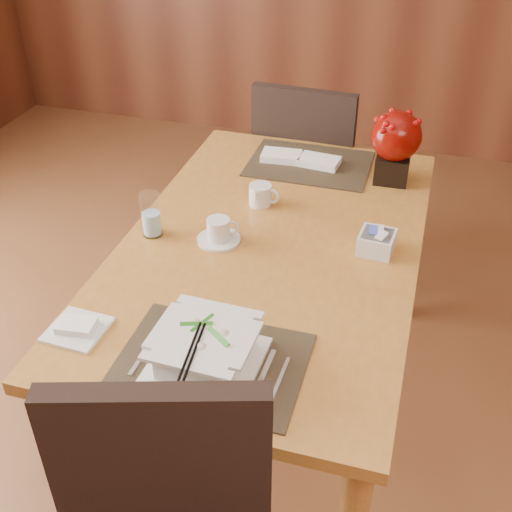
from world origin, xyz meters
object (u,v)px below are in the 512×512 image
(coffee_cup, at_px, (218,232))
(sugar_caddy, at_px, (377,242))
(far_chair, at_px, (308,172))
(soup_setting, at_px, (205,350))
(water_glass, at_px, (151,215))
(berry_decor, at_px, (395,143))
(creamer_jug, at_px, (260,195))
(bread_plate, at_px, (77,330))
(dining_table, at_px, (271,267))

(coffee_cup, relative_size, sugar_caddy, 1.31)
(far_chair, bearing_deg, soup_setting, 95.26)
(soup_setting, height_order, water_glass, water_glass)
(water_glass, bearing_deg, berry_decor, 40.21)
(water_glass, bearing_deg, sugar_caddy, 8.68)
(soup_setting, relative_size, creamer_jug, 2.69)
(creamer_jug, height_order, sugar_caddy, creamer_jug)
(water_glass, bearing_deg, soup_setting, -54.42)
(sugar_caddy, relative_size, far_chair, 0.11)
(soup_setting, distance_m, sugar_caddy, 0.69)
(bread_plate, bearing_deg, sugar_caddy, 40.25)
(dining_table, distance_m, sugar_caddy, 0.34)
(bread_plate, bearing_deg, water_glass, 90.00)
(creamer_jug, xyz_separation_m, berry_decor, (0.41, 0.30, 0.11))
(dining_table, height_order, coffee_cup, coffee_cup)
(far_chair, bearing_deg, bread_plate, 81.04)
(soup_setting, xyz_separation_m, berry_decor, (0.32, 1.08, 0.10))
(soup_setting, bearing_deg, bread_plate, 177.77)
(coffee_cup, xyz_separation_m, bread_plate, (-0.21, -0.50, -0.03))
(bread_plate, bearing_deg, soup_setting, -4.26)
(bread_plate, bearing_deg, creamer_jug, 70.14)
(dining_table, bearing_deg, soup_setting, -91.02)
(creamer_jug, height_order, far_chair, far_chair)
(bread_plate, bearing_deg, berry_decor, 57.14)
(berry_decor, height_order, far_chair, berry_decor)
(water_glass, distance_m, bread_plate, 0.48)
(creamer_jug, relative_size, berry_decor, 0.38)
(dining_table, bearing_deg, coffee_cup, -166.66)
(soup_setting, height_order, coffee_cup, soup_setting)
(far_chair, bearing_deg, creamer_jug, 90.69)
(dining_table, xyz_separation_m, sugar_caddy, (0.32, 0.04, 0.13))
(sugar_caddy, relative_size, bread_plate, 0.73)
(bread_plate, bearing_deg, far_chair, 78.26)
(sugar_caddy, xyz_separation_m, far_chair, (-0.39, 0.85, -0.24))
(dining_table, height_order, berry_decor, berry_decor)
(berry_decor, bearing_deg, coffee_cup, -130.32)
(soup_setting, xyz_separation_m, creamer_jug, (-0.09, 0.78, -0.02))
(dining_table, bearing_deg, far_chair, 94.69)
(dining_table, xyz_separation_m, coffee_cup, (-0.16, -0.04, 0.13))
(sugar_caddy, relative_size, berry_decor, 0.40)
(dining_table, xyz_separation_m, berry_decor, (0.31, 0.51, 0.24))
(soup_setting, xyz_separation_m, water_glass, (-0.36, 0.50, 0.02))
(soup_setting, bearing_deg, creamer_jug, 98.45)
(dining_table, xyz_separation_m, soup_setting, (-0.01, -0.56, 0.15))
(creamer_jug, xyz_separation_m, far_chair, (0.02, 0.68, -0.25))
(dining_table, distance_m, soup_setting, 0.58)
(creamer_jug, bearing_deg, dining_table, -59.03)
(soup_setting, relative_size, far_chair, 0.28)
(water_glass, xyz_separation_m, sugar_caddy, (0.69, 0.10, -0.04))
(coffee_cup, distance_m, bread_plate, 0.54)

